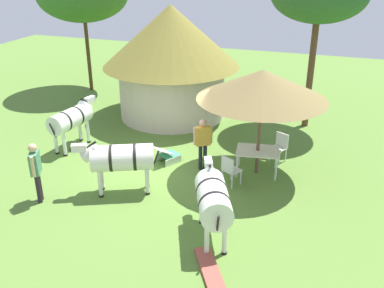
{
  "coord_description": "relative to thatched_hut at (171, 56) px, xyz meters",
  "views": [
    {
      "loc": [
        4.7,
        -10.42,
        6.18
      ],
      "look_at": [
        0.96,
        0.41,
        1.0
      ],
      "focal_mm": 40.81,
      "sensor_mm": 36.0,
      "label": 1
    }
  ],
  "objects": [
    {
      "name": "ground_plane",
      "position": [
        1.43,
        -4.93,
        -2.41
      ],
      "size": [
        36.0,
        36.0,
        0.0
      ],
      "primitive_type": "plane",
      "color": "#577B32"
    },
    {
      "name": "thatched_hut",
      "position": [
        0.0,
        0.0,
        0.0
      ],
      "size": [
        5.24,
        5.24,
        4.31
      ],
      "rotation": [
        0.0,
        0.0,
        1.18
      ],
      "color": "beige",
      "rests_on": "ground_plane"
    },
    {
      "name": "shade_umbrella",
      "position": [
        4.18,
        -3.75,
        0.32
      ],
      "size": [
        3.66,
        3.66,
        3.15
      ],
      "color": "brown",
      "rests_on": "ground_plane"
    },
    {
      "name": "patio_dining_table",
      "position": [
        4.18,
        -3.75,
        -1.76
      ],
      "size": [
        1.36,
        1.09,
        0.74
      ],
      "rotation": [
        0.0,
        0.0,
        0.15
      ],
      "color": "silver",
      "rests_on": "ground_plane"
    },
    {
      "name": "patio_chair_near_lawn",
      "position": [
        4.68,
        -2.71,
        -1.89
      ],
      "size": [
        0.58,
        0.57,
        0.9
      ],
      "rotation": [
        0.0,
        0.0,
        -3.59
      ],
      "color": "white",
      "rests_on": "ground_plane"
    },
    {
      "name": "patio_chair_near_hut",
      "position": [
        3.6,
        -4.75,
        -1.89
      ],
      "size": [
        0.59,
        0.58,
        0.9
      ],
      "rotation": [
        0.0,
        0.0,
        -0.52
      ],
      "color": "silver",
      "rests_on": "ground_plane"
    },
    {
      "name": "guest_beside_umbrella",
      "position": [
        2.58,
        -4.06,
        -1.43
      ],
      "size": [
        0.5,
        0.41,
        1.63
      ],
      "rotation": [
        0.0,
        0.0,
        3.72
      ],
      "color": "black",
      "rests_on": "ground_plane"
    },
    {
      "name": "standing_watcher",
      "position": [
        -0.94,
        -7.23,
        -1.41
      ],
      "size": [
        0.39,
        0.55,
        1.67
      ],
      "rotation": [
        0.0,
        0.0,
        -1.11
      ],
      "color": "black",
      "rests_on": "ground_plane"
    },
    {
      "name": "striped_lounge_chair",
      "position": [
        1.36,
        -3.97,
        -2.16
      ],
      "size": [
        0.87,
        0.97,
        0.6
      ],
      "rotation": [
        0.0,
        0.0,
        5.76
      ],
      "color": "#3B8E70",
      "rests_on": "ground_plane"
    },
    {
      "name": "zebra_nearest_camera",
      "position": [
        3.83,
        -7.23,
        -1.37
      ],
      "size": [
        1.28,
        2.13,
        1.58
      ],
      "rotation": [
        0.0,
        0.0,
        0.4
      ],
      "color": "silver",
      "rests_on": "ground_plane"
    },
    {
      "name": "zebra_by_umbrella",
      "position": [
        0.91,
        -6.09,
        -1.38
      ],
      "size": [
        2.16,
        1.34,
        1.57
      ],
      "rotation": [
        0.0,
        0.0,
        2.0
      ],
      "color": "silver",
      "rests_on": "ground_plane"
    },
    {
      "name": "zebra_toward_hut",
      "position": [
        -2.0,
        -3.96,
        -1.38
      ],
      "size": [
        0.83,
        2.25,
        1.57
      ],
      "rotation": [
        0.0,
        0.0,
        6.16
      ],
      "color": "silver",
      "rests_on": "ground_plane"
    }
  ]
}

